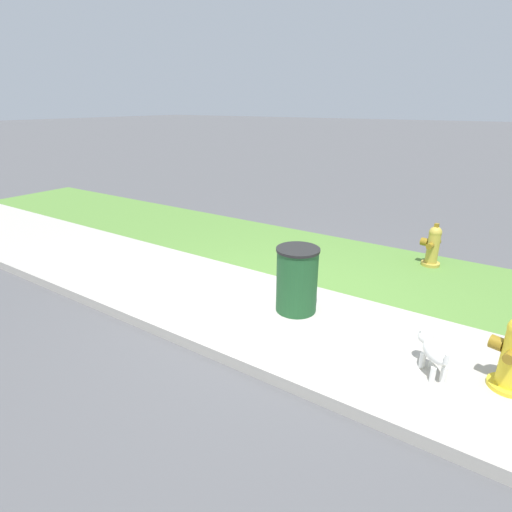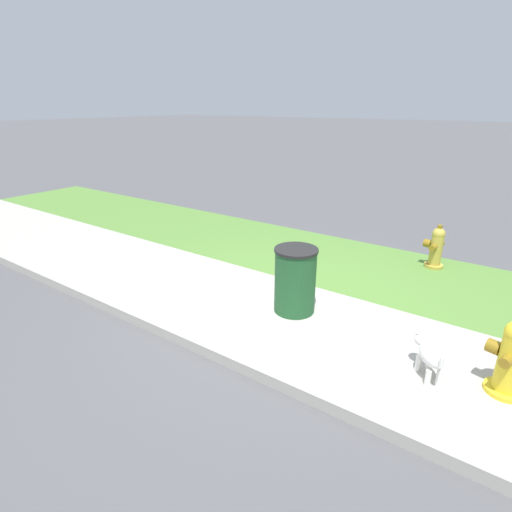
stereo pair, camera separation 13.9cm
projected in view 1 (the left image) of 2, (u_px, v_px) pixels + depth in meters
ground_plane at (277, 315)px, 4.67m from camera, size 120.00×120.00×0.00m
sidewalk_pavement at (277, 315)px, 4.67m from camera, size 18.00×1.87×0.01m
grass_verge at (343, 261)px, 6.24m from camera, size 18.00×2.16×0.01m
street_curb at (224, 353)px, 3.86m from camera, size 18.00×0.16×0.12m
fire_hydrant_mid_block at (433, 246)px, 5.99m from camera, size 0.33×0.37×0.66m
small_white_dog at (433, 350)px, 3.59m from camera, size 0.36×0.42×0.41m
trash_bin at (297, 280)px, 4.64m from camera, size 0.50×0.50×0.79m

